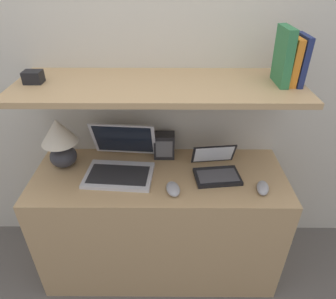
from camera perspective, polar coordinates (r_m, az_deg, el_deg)
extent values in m
plane|color=#56514C|center=(2.02, -1.55, -26.23)|extent=(12.00, 12.00, 0.00)
cube|color=beige|center=(1.71, -1.58, 14.56)|extent=(6.00, 0.05, 2.40)
cube|color=tan|center=(1.89, -1.49, -13.68)|extent=(1.38, 0.52, 0.73)
cube|color=beige|center=(1.94, -1.36, -2.91)|extent=(1.38, 0.04, 1.20)
cube|color=tan|center=(1.46, -1.89, 12.01)|extent=(1.38, 0.46, 0.03)
ellipsoid|color=#2D2D33|center=(1.78, -19.28, -1.22)|extent=(0.15, 0.15, 0.12)
cylinder|color=tan|center=(1.74, -19.74, 0.88)|extent=(0.02, 0.02, 0.03)
cone|color=beige|center=(1.70, -20.27, 3.33)|extent=(0.20, 0.20, 0.14)
cube|color=silver|center=(1.64, -9.31, -4.85)|extent=(0.38, 0.27, 0.02)
cube|color=#232326|center=(1.63, -9.42, -4.73)|extent=(0.33, 0.19, 0.00)
cube|color=silver|center=(1.71, -8.44, 1.94)|extent=(0.37, 0.12, 0.23)
cube|color=black|center=(1.70, -8.48, 1.91)|extent=(0.33, 0.11, 0.20)
cube|color=black|center=(1.63, 9.36, -5.11)|extent=(0.25, 0.18, 0.02)
cube|color=#47474C|center=(1.62, 9.45, -4.92)|extent=(0.22, 0.13, 0.00)
cube|color=black|center=(1.67, 8.67, -0.84)|extent=(0.24, 0.09, 0.13)
cube|color=white|center=(1.67, 8.71, -0.88)|extent=(0.22, 0.07, 0.11)
ellipsoid|color=#99999E|center=(1.51, 0.96, -7.52)|extent=(0.09, 0.12, 0.04)
ellipsoid|color=#99999E|center=(1.59, 17.59, -6.99)|extent=(0.08, 0.12, 0.04)
cube|color=black|center=(1.74, -0.71, 0.79)|extent=(0.12, 0.08, 0.15)
cube|color=#59595B|center=(1.71, -0.73, 0.03)|extent=(0.09, 0.00, 0.11)
cube|color=navy|center=(1.54, 23.82, 15.33)|extent=(0.03, 0.15, 0.22)
cube|color=orange|center=(1.53, 22.57, 15.29)|extent=(0.03, 0.14, 0.21)
cube|color=#2D7042|center=(1.50, 21.09, 16.23)|extent=(0.05, 0.17, 0.26)
cube|color=black|center=(1.58, -24.29, 12.47)|extent=(0.08, 0.07, 0.06)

